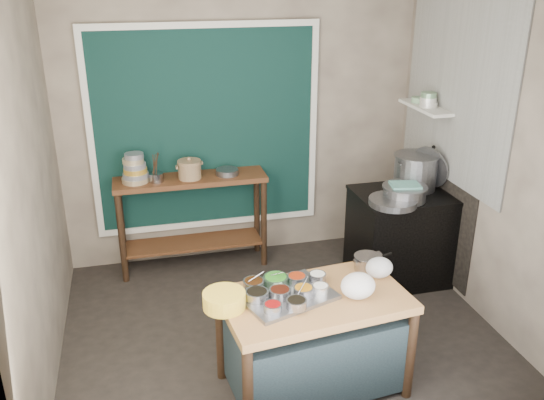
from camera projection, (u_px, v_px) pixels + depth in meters
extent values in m
cube|color=black|center=(279.00, 329.00, 4.84)|extent=(3.50, 3.00, 0.02)
cube|color=gray|center=(241.00, 122.00, 5.66)|extent=(3.50, 0.02, 2.80)
cube|color=gray|center=(30.00, 191.00, 3.91)|extent=(0.02, 3.00, 2.80)
cube|color=gray|center=(488.00, 153.00, 4.70)|extent=(0.02, 3.00, 2.80)
cube|color=black|center=(206.00, 130.00, 5.56)|extent=(2.10, 0.02, 1.90)
cube|color=#B2B2AA|center=(456.00, 86.00, 5.02)|extent=(0.02, 1.70, 1.70)
cube|color=black|center=(437.00, 203.00, 5.54)|extent=(0.01, 1.30, 1.30)
cube|color=beige|center=(426.00, 107.00, 5.36)|extent=(0.22, 0.70, 0.03)
cube|color=#9C6339|center=(313.00, 342.00, 4.03)|extent=(1.32, 0.85, 0.75)
cube|color=#4F2E16|center=(193.00, 222.00, 5.68)|extent=(1.45, 0.40, 0.95)
cube|color=black|center=(402.00, 238.00, 5.47)|extent=(0.90, 0.68, 0.85)
cube|color=black|center=(406.00, 195.00, 5.30)|extent=(0.92, 0.69, 0.03)
cube|color=gray|center=(287.00, 295.00, 3.87)|extent=(0.71, 0.60, 0.03)
cylinder|color=gray|center=(304.00, 291.00, 3.85)|extent=(0.14, 0.14, 0.06)
cylinder|color=gray|center=(297.00, 279.00, 3.99)|extent=(0.14, 0.14, 0.06)
cylinder|color=gray|center=(273.00, 307.00, 3.67)|extent=(0.12, 0.12, 0.05)
cylinder|color=silver|center=(320.00, 289.00, 3.88)|extent=(0.11, 0.11, 0.05)
cylinder|color=gray|center=(296.00, 303.00, 3.70)|extent=(0.14, 0.14, 0.06)
cylinder|color=gray|center=(317.00, 277.00, 4.02)|extent=(0.12, 0.12, 0.05)
cylinder|color=gray|center=(280.00, 293.00, 3.82)|extent=(0.15, 0.15, 0.06)
cylinder|color=gray|center=(276.00, 281.00, 3.96)|extent=(0.17, 0.17, 0.07)
cylinder|color=gray|center=(257.00, 295.00, 3.79)|extent=(0.16, 0.16, 0.06)
cylinder|color=gray|center=(254.00, 284.00, 3.92)|extent=(0.15, 0.15, 0.06)
cylinder|color=yellow|center=(224.00, 300.00, 3.74)|extent=(0.33, 0.33, 0.11)
ellipsoid|color=white|center=(358.00, 286.00, 3.84)|extent=(0.29, 0.27, 0.18)
ellipsoid|color=white|center=(379.00, 268.00, 4.10)|extent=(0.21, 0.18, 0.15)
cylinder|color=tan|center=(136.00, 180.00, 5.36)|extent=(0.25, 0.25, 0.05)
cylinder|color=gray|center=(135.00, 175.00, 5.34)|extent=(0.24, 0.24, 0.05)
cylinder|color=gold|center=(135.00, 170.00, 5.33)|extent=(0.22, 0.22, 0.05)
cylinder|color=gray|center=(134.00, 165.00, 5.31)|extent=(0.21, 0.21, 0.05)
cylinder|color=tan|center=(134.00, 161.00, 5.29)|extent=(0.20, 0.20, 0.05)
cylinder|color=gray|center=(133.00, 156.00, 5.27)|extent=(0.18, 0.18, 0.05)
cylinder|color=gray|center=(156.00, 177.00, 5.37)|extent=(0.15, 0.15, 0.08)
cylinder|color=gray|center=(227.00, 172.00, 5.55)|extent=(0.26, 0.26, 0.05)
cylinder|color=gray|center=(429.00, 167.00, 5.37)|extent=(0.26, 0.42, 0.40)
cube|color=#569081|center=(405.00, 185.00, 5.09)|extent=(0.29, 0.24, 0.02)
cylinder|color=gray|center=(393.00, 202.00, 5.03)|extent=(0.55, 0.55, 0.06)
cylinder|color=silver|center=(428.00, 104.00, 5.31)|extent=(0.17, 0.17, 0.04)
cylinder|color=silver|center=(429.00, 99.00, 5.29)|extent=(0.15, 0.15, 0.04)
cylinder|color=gray|center=(429.00, 95.00, 5.28)|extent=(0.14, 0.14, 0.04)
cylinder|color=gray|center=(419.00, 100.00, 5.48)|extent=(0.18, 0.18, 0.05)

